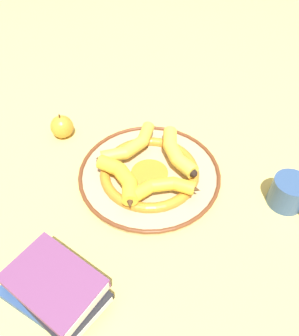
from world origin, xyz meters
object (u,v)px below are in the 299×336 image
object	(u,v)px
banana_b	(122,178)
banana_d	(175,151)
banana_a	(164,187)
book_stack	(55,289)
decorative_bowl	(150,173)
coffee_mug	(290,193)
apple	(62,127)
banana_c	(131,146)

from	to	relation	value
banana_b	banana_d	bearing A→B (deg)	-86.97
banana_a	book_stack	xyz separation A→B (m)	(-0.20, -0.26, -0.01)
decorative_bowl	book_stack	size ratio (longest dim) A/B	1.59
decorative_bowl	coffee_mug	bearing A→B (deg)	-10.00
apple	banana_b	bearing A→B (deg)	-44.95
coffee_mug	apple	world-z (taller)	apple
decorative_bowl	book_stack	xyz separation A→B (m)	(-0.16, -0.34, 0.02)
banana_b	banana_d	distance (m)	0.17
decorative_bowl	banana_a	size ratio (longest dim) A/B	2.18
banana_b	apple	size ratio (longest dim) A/B	2.00
banana_b	coffee_mug	xyz separation A→B (m)	(0.41, -0.01, -0.01)
apple	coffee_mug	bearing A→B (deg)	-19.05
banana_a	apple	bearing A→B (deg)	-48.89
banana_d	coffee_mug	world-z (taller)	coffee_mug
decorative_bowl	coffee_mug	world-z (taller)	coffee_mug
banana_c	banana_d	xyz separation A→B (m)	(0.12, -0.01, 0.00)
decorative_bowl	banana_d	bearing A→B (deg)	38.22
banana_a	banana_c	size ratio (longest dim) A/B	1.06
banana_b	coffee_mug	size ratio (longest dim) A/B	1.39
banana_b	book_stack	distance (m)	0.30
banana_a	coffee_mug	world-z (taller)	coffee_mug
banana_a	book_stack	distance (m)	0.33
decorative_bowl	apple	distance (m)	0.32
coffee_mug	book_stack	bearing A→B (deg)	-101.34
banana_c	banana_d	size ratio (longest dim) A/B	0.88
apple	banana_c	bearing A→B (deg)	-21.92
banana_a	coffee_mug	distance (m)	0.31
decorative_bowl	banana_a	world-z (taller)	banana_a
banana_d	book_stack	world-z (taller)	book_stack
apple	decorative_bowl	bearing A→B (deg)	-29.23
banana_b	banana_d	size ratio (longest dim) A/B	0.86
banana_c	coffee_mug	bearing A→B (deg)	-67.46
decorative_bowl	banana_b	bearing A→B (deg)	-139.23
banana_b	apple	bearing A→B (deg)	8.59
book_stack	coffee_mug	distance (m)	0.58
decorative_bowl	banana_d	size ratio (longest dim) A/B	2.03
apple	banana_d	bearing A→B (deg)	-16.61
banana_a	apple	distance (m)	0.39
banana_c	book_stack	world-z (taller)	book_stack
banana_c	book_stack	bearing A→B (deg)	-154.69
banana_c	coffee_mug	size ratio (longest dim) A/B	1.42
coffee_mug	banana_d	bearing A→B (deg)	-151.64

